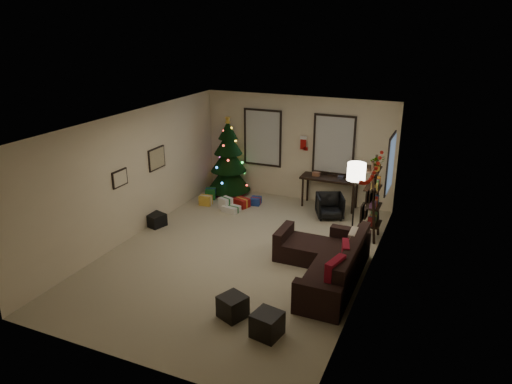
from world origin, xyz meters
TOP-DOWN VIEW (x-y plane):
  - floor at (0.00, 0.00)m, footprint 7.00×7.00m
  - ceiling at (0.00, 0.00)m, footprint 7.00×7.00m
  - wall_back at (0.00, 3.50)m, footprint 5.00×0.00m
  - wall_front at (0.00, -3.50)m, footprint 5.00×0.00m
  - wall_left at (-2.50, 0.00)m, footprint 0.00×7.00m
  - wall_right at (2.50, 0.00)m, footprint 0.00×7.00m
  - window_back_left at (-0.95, 3.47)m, footprint 1.05×0.06m
  - window_back_right at (0.95, 3.47)m, footprint 1.05×0.06m
  - window_right_wall at (2.47, 2.55)m, footprint 0.06×0.90m
  - christmas_tree at (-1.79, 3.12)m, footprint 1.16×1.16m
  - presents at (-1.40, 2.26)m, footprint 1.50×1.00m
  - sofa at (1.87, -0.14)m, footprint 1.71×2.50m
  - pillow_red_a at (2.21, -1.08)m, footprint 0.24×0.50m
  - pillow_red_b at (2.21, -0.38)m, footprint 0.22×0.44m
  - pillow_cream at (2.21, 0.19)m, footprint 0.14×0.42m
  - ottoman_near at (0.81, -1.98)m, footprint 0.50×0.50m
  - ottoman_far at (1.49, -2.20)m, footprint 0.47×0.47m
  - desk at (0.97, 3.22)m, footprint 1.44×0.52m
  - desk_chair at (1.16, 2.57)m, footprint 0.73×0.71m
  - bookshelf at (2.30, 1.79)m, footprint 0.30×0.53m
  - potted_plant at (2.30, 1.67)m, footprint 0.50×0.47m
  - floor_lamp at (1.95, 1.41)m, footprint 0.37×0.37m
  - art_map at (-2.48, 0.88)m, footprint 0.04×0.60m
  - art_abstract at (-2.48, -0.43)m, footprint 0.04×0.45m
  - gallery at (2.48, -0.07)m, footprint 0.03×1.25m
  - garland at (2.45, 0.18)m, footprint 0.08×1.90m
  - stocking_left at (-0.14, 3.59)m, footprint 0.20×0.05m
  - stocking_right at (0.19, 3.40)m, footprint 0.20×0.05m
  - storage_bin at (-2.45, 0.53)m, footprint 0.65×0.52m

SIDE VIEW (x-z plane):
  - floor at x=0.00m, z-range 0.00..0.00m
  - presents at x=-1.40m, z-range -0.03..0.27m
  - storage_bin at x=-2.45m, z-range 0.00..0.28m
  - ottoman_near at x=0.81m, z-range 0.00..0.37m
  - ottoman_far at x=1.49m, z-range 0.00..0.38m
  - sofa at x=1.87m, z-range -0.15..0.68m
  - desk_chair at x=1.16m, z-range 0.00..0.58m
  - pillow_cream at x=2.21m, z-range 0.42..0.84m
  - pillow_red_a at x=2.21m, z-range 0.40..0.88m
  - pillow_red_b at x=2.21m, z-range 0.43..0.85m
  - desk at x=0.97m, z-range 0.30..1.08m
  - bookshelf at x=2.30m, z-range -0.03..1.78m
  - christmas_tree at x=-1.79m, z-range -0.19..1.98m
  - wall_left at x=-2.50m, z-range -2.15..4.85m
  - wall_right at x=2.50m, z-range -2.15..4.85m
  - wall_back at x=0.00m, z-range -1.15..3.85m
  - wall_front at x=0.00m, z-range -1.15..3.85m
  - art_abstract at x=-2.48m, z-range 1.24..1.59m
  - floor_lamp at x=1.95m, z-range 0.59..2.35m
  - stocking_left at x=-0.14m, z-range 1.29..1.65m
  - art_map at x=-2.48m, z-range 1.24..1.74m
  - window_right_wall at x=2.47m, z-range 0.85..2.15m
  - stocking_right at x=0.19m, z-range 1.36..1.72m
  - window_back_left at x=-0.95m, z-range 0.80..2.30m
  - window_back_right at x=0.95m, z-range 0.80..2.30m
  - gallery at x=2.48m, z-range 1.30..1.84m
  - potted_plant at x=2.30m, z-range 1.56..2.00m
  - garland at x=2.45m, z-range 1.86..2.16m
  - ceiling at x=0.00m, z-range 2.70..2.70m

